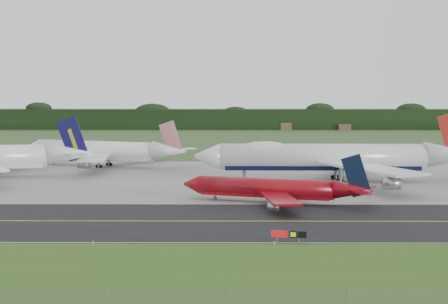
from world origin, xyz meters
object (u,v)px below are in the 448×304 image
Objects in this scene: jet_ba_747 at (332,157)px; jet_red_737 at (275,189)px; jet_star_tail at (103,151)px; taxiway_sign at (289,234)px.

jet_red_737 is at bearing -118.14° from jet_ba_747.
jet_ba_747 is 69.75m from jet_star_tail.
taxiway_sign is at bearing -104.85° from jet_ba_747.
jet_ba_747 is at bearing -26.05° from jet_star_tail.
jet_ba_747 is 1.34× the size of jet_star_tail.
jet_red_737 is 0.72× the size of jet_star_tail.
jet_star_tail reaches higher than taxiway_sign.
jet_ba_747 is 65.71m from taxiway_sign.
jet_ba_747 reaches higher than jet_star_tail.
jet_red_737 is 32.89m from taxiway_sign.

